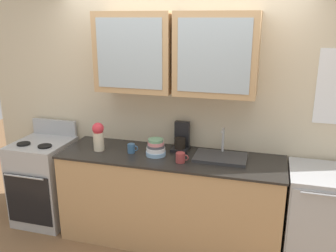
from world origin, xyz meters
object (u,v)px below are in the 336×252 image
object	(u,v)px
vase	(98,136)
coffee_maker	(181,139)
bowl_stack	(156,148)
dishwasher	(320,219)
cup_near_sink	(181,158)
cup_near_bowls	(131,148)
sink_faucet	(221,157)
stove_range	(45,181)

from	to	relation	value
vase	coffee_maker	bearing A→B (deg)	17.69
bowl_stack	vase	distance (m)	0.61
coffee_maker	dishwasher	bearing A→B (deg)	-8.98
cup_near_sink	cup_near_bowls	bearing A→B (deg)	168.54
bowl_stack	dishwasher	distance (m)	1.68
sink_faucet	coffee_maker	size ratio (longest dim) A/B	1.74
sink_faucet	cup_near_bowls	size ratio (longest dim) A/B	4.54
stove_range	cup_near_bowls	bearing A→B (deg)	-0.99
bowl_stack	dishwasher	bearing A→B (deg)	0.38
stove_range	dishwasher	distance (m)	2.92
bowl_stack	cup_near_bowls	distance (m)	0.26
sink_faucet	coffee_maker	bearing A→B (deg)	160.91
sink_faucet	bowl_stack	size ratio (longest dim) A/B	2.54
sink_faucet	dishwasher	xyz separation A→B (m)	(0.95, -0.07, -0.49)
cup_near_sink	cup_near_bowls	xyz separation A→B (m)	(-0.54, 0.11, -0.00)
vase	cup_near_bowls	xyz separation A→B (m)	(0.35, 0.02, -0.11)
cup_near_sink	cup_near_bowls	size ratio (longest dim) A/B	1.11
stove_range	bowl_stack	distance (m)	1.44
stove_range	sink_faucet	xyz separation A→B (m)	(1.97, 0.07, 0.48)
vase	cup_near_bowls	size ratio (longest dim) A/B	2.65
bowl_stack	dishwasher	xyz separation A→B (m)	(1.59, 0.01, -0.55)
stove_range	bowl_stack	bearing A→B (deg)	-0.63
cup_near_sink	coffee_maker	bearing A→B (deg)	103.14
vase	cup_near_bowls	bearing A→B (deg)	4.01
stove_range	sink_faucet	distance (m)	2.03
stove_range	dishwasher	xyz separation A→B (m)	(2.92, -0.00, -0.01)
cup_near_bowls	coffee_maker	size ratio (longest dim) A/B	0.38
cup_near_bowls	bowl_stack	bearing A→B (deg)	0.88
sink_faucet	stove_range	bearing A→B (deg)	-178.09
bowl_stack	vase	bearing A→B (deg)	-177.32
stove_range	coffee_maker	xyz separation A→B (m)	(1.54, 0.22, 0.57)
stove_range	bowl_stack	world-z (taller)	stove_range
stove_range	sink_faucet	size ratio (longest dim) A/B	2.22
vase	cup_near_sink	xyz separation A→B (m)	(0.89, -0.09, -0.11)
stove_range	bowl_stack	size ratio (longest dim) A/B	5.62
sink_faucet	bowl_stack	distance (m)	0.64
coffee_maker	stove_range	bearing A→B (deg)	-172.04
stove_range	cup_near_sink	world-z (taller)	stove_range
sink_faucet	cup_near_sink	bearing A→B (deg)	-151.13
stove_range	coffee_maker	world-z (taller)	coffee_maker
bowl_stack	coffee_maker	world-z (taller)	coffee_maker
bowl_stack	cup_near_bowls	world-z (taller)	bowl_stack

